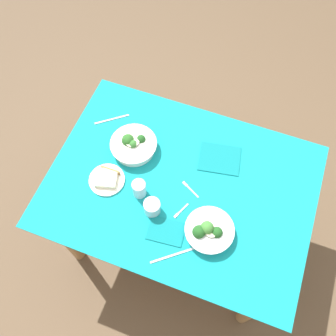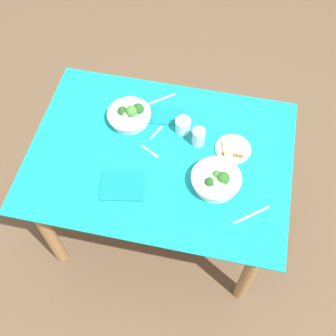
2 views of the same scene
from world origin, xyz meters
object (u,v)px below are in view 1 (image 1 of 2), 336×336
(water_glass_side, at_px, (139,189))
(table_knife_left, at_px, (173,255))
(table_knife_right, at_px, (112,119))
(bread_side_plate, at_px, (107,179))
(napkin_folded_upper, at_px, (220,159))
(broccoli_bowl_far, at_px, (209,231))
(broccoli_bowl_near, at_px, (133,145))
(fork_by_far_bowl, at_px, (190,189))
(water_glass_center, at_px, (152,207))
(napkin_folded_lower, at_px, (166,231))
(fork_by_near_bowl, at_px, (180,211))

(water_glass_side, height_order, table_knife_left, water_glass_side)
(table_knife_right, bearing_deg, water_glass_side, 93.47)
(bread_side_plate, distance_m, napkin_folded_upper, 0.59)
(broccoli_bowl_far, distance_m, table_knife_right, 0.82)
(broccoli_bowl_far, xyz_separation_m, broccoli_bowl_near, (0.51, -0.30, 0.00))
(bread_side_plate, bearing_deg, fork_by_far_bowl, -166.21)
(fork_by_far_bowl, bearing_deg, broccoli_bowl_far, 157.63)
(water_glass_side, bearing_deg, table_knife_right, -48.44)
(water_glass_side, xyz_separation_m, table_knife_left, (-0.26, 0.24, -0.05))
(fork_by_far_bowl, distance_m, napkin_folded_upper, 0.23)
(water_glass_center, xyz_separation_m, table_knife_left, (-0.17, 0.17, -0.04))
(broccoli_bowl_near, xyz_separation_m, water_glass_center, (-0.22, 0.29, 0.00))
(broccoli_bowl_far, xyz_separation_m, water_glass_center, (0.29, -0.02, 0.01))
(broccoli_bowl_far, bearing_deg, water_glass_side, -11.69)
(water_glass_center, xyz_separation_m, napkin_folded_lower, (-0.10, 0.08, -0.04))
(broccoli_bowl_near, xyz_separation_m, fork_by_far_bowl, (-0.35, 0.12, -0.03))
(bread_side_plate, relative_size, table_knife_right, 0.93)
(water_glass_side, xyz_separation_m, napkin_folded_upper, (-0.32, -0.32, -0.05))
(water_glass_side, xyz_separation_m, fork_by_near_bowl, (-0.22, 0.02, -0.05))
(table_knife_left, height_order, napkin_folded_upper, napkin_folded_upper)
(water_glass_side, distance_m, table_knife_left, 0.36)
(water_glass_center, height_order, fork_by_near_bowl, water_glass_center)
(broccoli_bowl_far, distance_m, water_glass_side, 0.39)
(bread_side_plate, relative_size, fork_by_near_bowl, 1.93)
(water_glass_center, bearing_deg, table_knife_left, 134.69)
(fork_by_far_bowl, height_order, napkin_folded_lower, napkin_folded_lower)
(broccoli_bowl_near, distance_m, fork_by_far_bowl, 0.37)
(broccoli_bowl_far, xyz_separation_m, napkin_folded_upper, (0.06, -0.40, -0.03))
(water_glass_side, relative_size, napkin_folded_lower, 0.59)
(fork_by_far_bowl, xyz_separation_m, table_knife_left, (-0.04, 0.34, -0.00))
(table_knife_right, bearing_deg, broccoli_bowl_far, 109.97)
(fork_by_near_bowl, height_order, table_knife_right, same)
(fork_by_far_bowl, height_order, napkin_folded_upper, napkin_folded_upper)
(bread_side_plate, distance_m, water_glass_center, 0.28)
(broccoli_bowl_far, xyz_separation_m, table_knife_right, (0.69, -0.43, -0.03))
(fork_by_near_bowl, xyz_separation_m, table_knife_right, (0.54, -0.38, -0.00))
(bread_side_plate, xyz_separation_m, water_glass_center, (-0.27, 0.07, 0.03))
(table_knife_left, bearing_deg, table_knife_right, -84.34)
(fork_by_far_bowl, bearing_deg, table_knife_left, 123.99)
(napkin_folded_lower, bearing_deg, napkin_folded_upper, -104.86)
(table_knife_right, xyz_separation_m, napkin_folded_upper, (-0.63, 0.03, 0.00))
(water_glass_side, distance_m, napkin_folded_lower, 0.24)
(bread_side_plate, relative_size, napkin_folded_lower, 1.05)
(broccoli_bowl_far, xyz_separation_m, bread_side_plate, (0.56, -0.09, -0.02))
(water_glass_center, bearing_deg, napkin_folded_upper, -119.88)
(water_glass_center, xyz_separation_m, table_knife_right, (0.41, -0.42, -0.04))
(broccoli_bowl_near, bearing_deg, napkin_folded_lower, 131.30)
(table_knife_right, distance_m, napkin_folded_upper, 0.63)
(table_knife_right, bearing_deg, bread_side_plate, 72.76)
(bread_side_plate, distance_m, napkin_folded_lower, 0.40)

